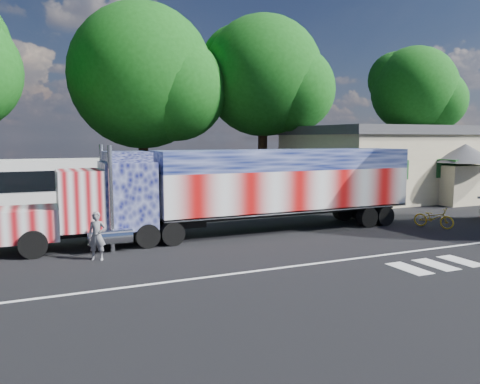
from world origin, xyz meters
name	(u,v)px	position (x,y,z in m)	size (l,w,h in m)	color
ground	(270,246)	(0.00, 0.00, 0.00)	(100.00, 100.00, 0.00)	black
lane_markings	(363,264)	(1.71, -3.77, 0.01)	(30.00, 2.67, 0.01)	silver
semi_truck	(241,188)	(-0.07, 2.79, 2.11)	(19.25, 3.04, 4.10)	black
coach_bus	(95,187)	(-5.63, 9.90, 1.68)	(11.17, 2.60, 3.25)	white
hall_building	(433,161)	(19.92, 10.86, 2.62)	(22.40, 12.80, 5.20)	beige
woman	(97,236)	(-6.66, 0.59, 0.88)	(0.64, 0.42, 1.75)	slate
bicycle	(434,218)	(9.17, 0.30, 0.50)	(0.66, 1.90, 1.00)	gold
tree_ne_a	(265,77)	(7.51, 15.44, 8.92)	(9.42, 8.97, 13.46)	black
tree_n_mid	(144,77)	(-1.15, 17.41, 8.69)	(10.78, 10.27, 13.87)	black
tree_far_ne	(416,90)	(24.74, 18.00, 8.85)	(8.44, 8.04, 12.94)	black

